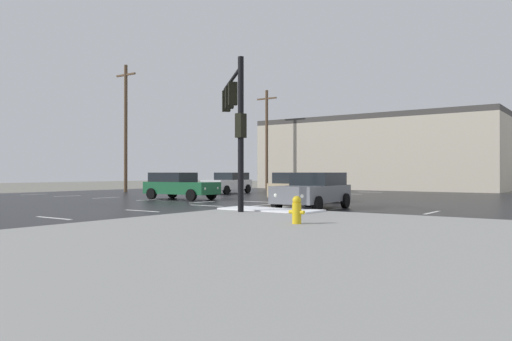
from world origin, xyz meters
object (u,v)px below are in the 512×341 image
at_px(fire_hydrant, 297,210).
at_px(sedan_tan, 305,187).
at_px(utility_pole_distant, 267,137).
at_px(traffic_signal_mast, 235,110).
at_px(sedan_grey, 314,190).
at_px(sedan_white, 228,182).
at_px(utility_pole_far, 126,126).
at_px(sedan_green, 179,185).

distance_m(fire_hydrant, sedan_tan, 12.17).
distance_m(fire_hydrant, utility_pole_distant, 33.98).
distance_m(traffic_signal_mast, sedan_grey, 4.87).
bearing_deg(traffic_signal_mast, sedan_white, -6.38).
bearing_deg(utility_pole_far, sedan_white, 18.05).
height_order(sedan_white, sedan_green, same).
xyz_separation_m(sedan_tan, utility_pole_distant, (-13.74, 16.75, 4.12)).
distance_m(traffic_signal_mast, sedan_white, 18.08).
distance_m(sedan_grey, utility_pole_distant, 26.80).
relative_size(sedan_tan, utility_pole_distant, 0.49).
distance_m(sedan_white, utility_pole_distant, 11.29).
xyz_separation_m(utility_pole_far, utility_pole_distant, (5.20, 12.75, -0.42)).
relative_size(traffic_signal_mast, sedan_tan, 1.24).
bearing_deg(sedan_grey, sedan_green, -107.98).
bearing_deg(sedan_tan, traffic_signal_mast, -169.17).
xyz_separation_m(sedan_grey, sedan_tan, (-2.74, 3.98, 0.00)).
relative_size(traffic_signal_mast, utility_pole_distant, 0.61).
relative_size(sedan_green, utility_pole_distant, 0.48).
relative_size(sedan_white, sedan_tan, 1.01).
height_order(fire_hydrant, utility_pole_distant, utility_pole_distant).
xyz_separation_m(traffic_signal_mast, sedan_green, (-8.40, 5.49, -3.26)).
bearing_deg(utility_pole_far, sedan_green, -26.02).
relative_size(sedan_grey, sedan_tan, 1.00).
distance_m(utility_pole_far, utility_pole_distant, 13.77).
height_order(traffic_signal_mast, sedan_green, traffic_signal_mast).
relative_size(sedan_tan, utility_pole_far, 0.45).
bearing_deg(utility_pole_distant, fire_hydrant, -54.48).
bearing_deg(fire_hydrant, sedan_tan, 118.66).
height_order(traffic_signal_mast, sedan_grey, traffic_signal_mast).
height_order(sedan_grey, sedan_green, same).
xyz_separation_m(traffic_signal_mast, fire_hydrant, (5.07, -3.66, -3.58)).
relative_size(sedan_grey, utility_pole_far, 0.45).
distance_m(traffic_signal_mast, sedan_tan, 7.77).
distance_m(fire_hydrant, sedan_grey, 7.38).
bearing_deg(traffic_signal_mast, utility_pole_far, 15.16).
xyz_separation_m(sedan_white, sedan_tan, (10.49, -6.75, 0.00)).
height_order(sedan_tan, utility_pole_distant, utility_pole_distant).
height_order(fire_hydrant, utility_pole_far, utility_pole_far).
distance_m(sedan_white, sedan_grey, 17.04).
relative_size(traffic_signal_mast, fire_hydrant, 7.26).
distance_m(traffic_signal_mast, utility_pole_far, 22.61).
xyz_separation_m(traffic_signal_mast, sedan_grey, (1.98, 3.03, -3.26)).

